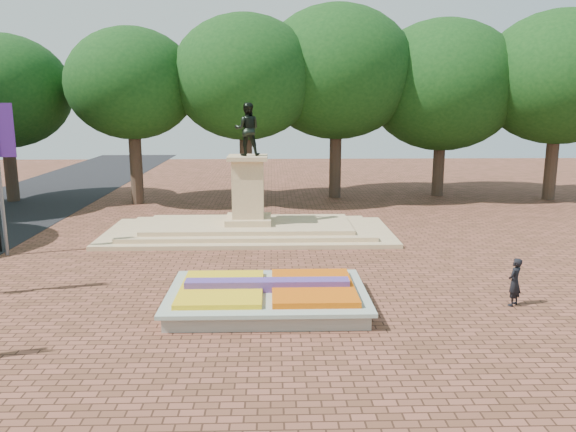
# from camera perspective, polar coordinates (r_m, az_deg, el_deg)

# --- Properties ---
(ground) EXTENTS (90.00, 90.00, 0.00)m
(ground) POSITION_cam_1_polar(r_m,az_deg,el_deg) (20.14, -4.92, -7.19)
(ground) COLOR brown
(ground) RESTS_ON ground
(flower_bed) EXTENTS (6.30, 4.30, 0.91)m
(flower_bed) POSITION_cam_1_polar(r_m,az_deg,el_deg) (18.10, -2.02, -8.09)
(flower_bed) COLOR gray
(flower_bed) RESTS_ON ground
(monument) EXTENTS (14.00, 6.00, 6.40)m
(monument) POSITION_cam_1_polar(r_m,az_deg,el_deg) (27.63, -4.03, -0.10)
(monument) COLOR tan
(monument) RESTS_ON ground
(tree_row_back) EXTENTS (44.80, 8.80, 10.43)m
(tree_row_back) POSITION_cam_1_polar(r_m,az_deg,el_deg) (37.06, 0.16, 11.91)
(tree_row_back) COLOR #33261C
(tree_row_back) RESTS_ON ground
(pedestrian) EXTENTS (0.68, 0.67, 1.57)m
(pedestrian) POSITION_cam_1_polar(r_m,az_deg,el_deg) (19.50, 22.02, -6.23)
(pedestrian) COLOR black
(pedestrian) RESTS_ON ground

